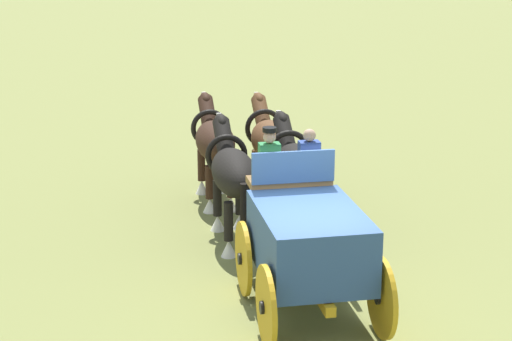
# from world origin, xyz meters

# --- Properties ---
(ground_plane) EXTENTS (220.00, 220.00, 0.00)m
(ground_plane) POSITION_xyz_m (0.00, 0.00, 0.00)
(ground_plane) COLOR olive
(show_wagon) EXTENTS (5.49, 2.14, 2.79)m
(show_wagon) POSITION_xyz_m (0.16, -0.01, 1.23)
(show_wagon) COLOR #2D4C7A
(show_wagon) RESTS_ON ground
(draft_horse_rear_near) EXTENTS (3.15, 1.03, 2.25)m
(draft_horse_rear_near) POSITION_xyz_m (3.61, 0.35, 1.38)
(draft_horse_rear_near) COLOR black
(draft_horse_rear_near) RESTS_ON ground
(draft_horse_rear_off) EXTENTS (3.08, 1.10, 2.26)m
(draft_horse_rear_off) POSITION_xyz_m (3.49, -0.95, 1.39)
(draft_horse_rear_off) COLOR black
(draft_horse_rear_off) RESTS_ON ground
(draft_horse_lead_near) EXTENTS (3.04, 1.03, 2.24)m
(draft_horse_lead_near) POSITION_xyz_m (6.20, 0.13, 1.36)
(draft_horse_lead_near) COLOR #331E14
(draft_horse_lead_near) RESTS_ON ground
(draft_horse_lead_off) EXTENTS (3.02, 1.07, 2.19)m
(draft_horse_lead_off) POSITION_xyz_m (6.08, -1.16, 1.32)
(draft_horse_lead_off) COLOR brown
(draft_horse_lead_off) RESTS_ON ground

